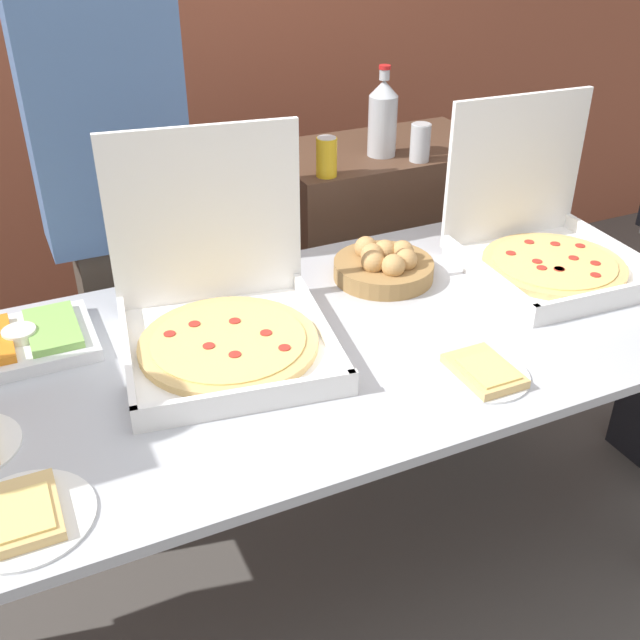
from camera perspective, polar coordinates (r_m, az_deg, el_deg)
The scene contains 13 objects.
ground_plane at distance 2.35m, azimuth -0.00°, elevation -18.69°, with size 16.00×16.00×0.00m, color #514C47.
buffet_table at distance 1.85m, azimuth -0.00°, elevation -3.85°, with size 2.00×0.93×0.83m.
pizza_box_near_left at distance 2.19m, azimuth 16.68°, elevation 5.83°, with size 0.47×0.48×0.44m.
pizza_box_far_left at distance 1.76m, azimuth -7.44°, elevation 0.71°, with size 0.54×0.55×0.47m.
paper_plate_front_right at distance 1.70m, azimuth 12.41°, elevation -3.92°, with size 0.20×0.20×0.03m.
paper_plate_front_left at distance 1.42m, azimuth -21.61°, elevation -13.65°, with size 0.24×0.24×0.03m.
veggie_tray at distance 1.88m, azimuth -21.81°, elevation -1.51°, with size 0.33×0.26×0.05m.
bread_basket at distance 2.06m, azimuth 4.90°, elevation 4.19°, with size 0.27×0.27×0.10m.
sideboard_podium at distance 2.87m, azimuth 4.44°, elevation 3.81°, with size 0.79×0.46×0.97m.
soda_bottle at distance 2.56m, azimuth 4.80°, elevation 15.14°, with size 0.10×0.10×0.29m.
soda_can_silver at distance 2.54m, azimuth 7.65°, elevation 13.26°, with size 0.07×0.07×0.12m.
soda_can_colored at distance 2.38m, azimuth 0.50°, elevation 12.32°, with size 0.07×0.07×0.12m.
person_guest_plaid at distance 2.22m, azimuth -15.16°, elevation 8.12°, with size 0.40×0.22×1.85m.
Camera 1 is at (-0.64, -1.38, 1.79)m, focal length 42.00 mm.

